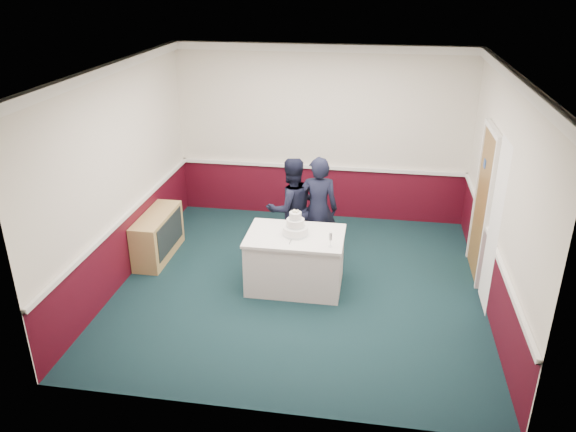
# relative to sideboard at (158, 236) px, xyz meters

# --- Properties ---
(ground) EXTENTS (5.00, 5.00, 0.00)m
(ground) POSITION_rel_sideboard_xyz_m (2.28, -0.52, -0.35)
(ground) COLOR #13282F
(ground) RESTS_ON ground
(room_shell) EXTENTS (5.00, 5.00, 3.00)m
(room_shell) POSITION_rel_sideboard_xyz_m (2.36, 0.09, 1.62)
(room_shell) COLOR silver
(room_shell) RESTS_ON ground
(sideboard) EXTENTS (0.41, 1.20, 0.70)m
(sideboard) POSITION_rel_sideboard_xyz_m (0.00, 0.00, 0.00)
(sideboard) COLOR tan
(sideboard) RESTS_ON ground
(cake_table) EXTENTS (1.32, 0.92, 0.79)m
(cake_table) POSITION_rel_sideboard_xyz_m (2.21, -0.53, 0.05)
(cake_table) COLOR white
(cake_table) RESTS_ON ground
(wedding_cake) EXTENTS (0.35, 0.35, 0.36)m
(wedding_cake) POSITION_rel_sideboard_xyz_m (2.21, -0.53, 0.55)
(wedding_cake) COLOR white
(wedding_cake) RESTS_ON cake_table
(cake_knife) EXTENTS (0.03, 0.22, 0.00)m
(cake_knife) POSITION_rel_sideboard_xyz_m (2.18, -0.73, 0.44)
(cake_knife) COLOR silver
(cake_knife) RESTS_ON cake_table
(champagne_flute) EXTENTS (0.05, 0.05, 0.21)m
(champagne_flute) POSITION_rel_sideboard_xyz_m (2.71, -0.81, 0.58)
(champagne_flute) COLOR silver
(champagne_flute) RESTS_ON cake_table
(person_man) EXTENTS (0.97, 0.91, 1.58)m
(person_man) POSITION_rel_sideboard_xyz_m (2.01, 0.35, 0.44)
(person_man) COLOR black
(person_man) RESTS_ON ground
(person_woman) EXTENTS (0.64, 0.45, 1.63)m
(person_woman) POSITION_rel_sideboard_xyz_m (2.42, 0.32, 0.47)
(person_woman) COLOR black
(person_woman) RESTS_ON ground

